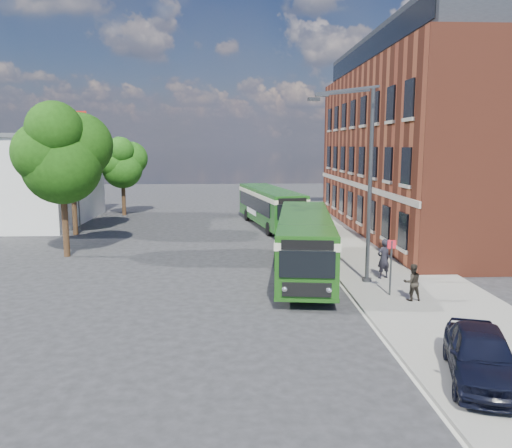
{
  "coord_description": "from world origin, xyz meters",
  "views": [
    {
      "loc": [
        -1.03,
        -24.38,
        6.45
      ],
      "look_at": [
        0.21,
        2.45,
        2.2
      ],
      "focal_mm": 35.0,
      "sensor_mm": 36.0,
      "label": 1
    }
  ],
  "objects_px": {
    "street_lamp": "(362,182)",
    "parked_car": "(481,355)",
    "bus_rear": "(270,204)",
    "bus_front": "(305,238)"
  },
  "relations": [
    {
      "from": "street_lamp",
      "to": "parked_car",
      "type": "xyz_separation_m",
      "value": [
        0.78,
        -9.97,
        -3.92
      ]
    },
    {
      "from": "street_lamp",
      "to": "bus_front",
      "type": "bearing_deg",
      "value": 138.0
    },
    {
      "from": "street_lamp",
      "to": "bus_rear",
      "type": "relative_size",
      "value": 0.72
    },
    {
      "from": "bus_rear",
      "to": "parked_car",
      "type": "relative_size",
      "value": 2.94
    },
    {
      "from": "street_lamp",
      "to": "bus_front",
      "type": "distance_m",
      "value": 4.26
    },
    {
      "from": "bus_front",
      "to": "parked_car",
      "type": "relative_size",
      "value": 2.92
    },
    {
      "from": "street_lamp",
      "to": "parked_car",
      "type": "bearing_deg",
      "value": -85.5
    },
    {
      "from": "bus_front",
      "to": "parked_car",
      "type": "xyz_separation_m",
      "value": [
        3.07,
        -12.03,
        -0.96
      ]
    },
    {
      "from": "bus_front",
      "to": "parked_car",
      "type": "distance_m",
      "value": 12.45
    },
    {
      "from": "street_lamp",
      "to": "bus_rear",
      "type": "distance_m",
      "value": 17.68
    }
  ]
}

